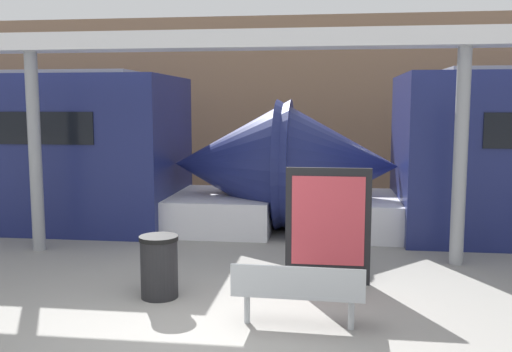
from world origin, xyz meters
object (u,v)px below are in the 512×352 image
object	(u,v)px
trash_bin	(159,266)
support_column_far	(35,153)
support_column_near	(460,158)
bench_near	(298,289)
poster_board	(328,226)

from	to	relation	value
trash_bin	support_column_far	bearing A→B (deg)	142.86
support_column_far	trash_bin	bearing A→B (deg)	-37.14
support_column_far	support_column_near	bearing A→B (deg)	0.00
support_column_near	support_column_far	xyz separation A→B (m)	(-7.03, 0.00, 0.00)
bench_near	support_column_near	xyz separation A→B (m)	(2.35, 2.96, 1.25)
bench_near	support_column_far	bearing A→B (deg)	149.73
trash_bin	support_column_far	distance (m)	3.76
poster_board	support_column_near	size ratio (longest dim) A/B	0.49
poster_board	support_column_far	distance (m)	5.23
poster_board	support_column_near	xyz separation A→B (m)	(2.03, 1.27, 0.87)
support_column_near	support_column_far	bearing A→B (deg)	180.00
support_column_near	support_column_far	distance (m)	7.03
bench_near	poster_board	size ratio (longest dim) A/B	0.91
trash_bin	poster_board	distance (m)	2.39
bench_near	support_column_far	distance (m)	5.68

